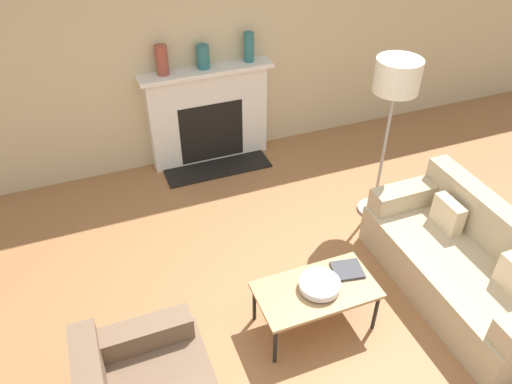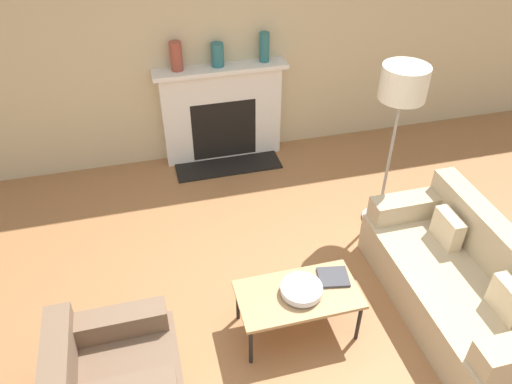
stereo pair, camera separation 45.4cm
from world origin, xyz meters
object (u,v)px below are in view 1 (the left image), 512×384
Objects in this scene: couch at (466,265)px; floor_lamp at (396,87)px; fireplace at (209,117)px; mantel_vase_center_left at (203,57)px; mantel_vase_left at (162,60)px; mantel_vase_center_right at (249,47)px; bowl at (320,285)px; book at (347,270)px; coffee_table at (316,292)px.

couch is 1.08× the size of floor_lamp.
mantel_vase_center_left reaches higher than fireplace.
mantel_vase_left reaches higher than fireplace.
mantel_vase_center_right is (0.99, 0.00, 0.01)m from mantel_vase_left.
couch is 5.77× the size of mantel_vase_left.
mantel_vase_center_left is at bearing 91.85° from bowl.
mantel_vase_center_right reaches higher than mantel_vase_center_left.
book is 2.85m from mantel_vase_center_left.
book is (0.30, 0.09, -0.03)m from bowl.
bowl is 1.03× the size of mantel_vase_left.
mantel_vase_left is 1.23× the size of mantel_vase_center_left.
floor_lamp is (1.34, -1.63, 0.88)m from fireplace.
mantel_vase_center_right is (0.47, 2.77, 0.96)m from coffee_table.
coffee_table is at bearing -79.30° from mantel_vase_left.
couch is at bearing -5.45° from coffee_table.
fireplace is 4.59× the size of mantel_vase_center_right.
mantel_vase_center_right is at bearing 0.00° from mantel_vase_center_left.
fireplace is 2.70m from book.
mantel_vase_center_right is at bearing 97.38° from book.
mantel_vase_left is at bearing 100.70° from coffee_table.
mantel_vase_left reaches higher than couch.
mantel_vase_center_right reaches higher than couch.
bowl is 2.96m from mantel_vase_left.
book is at bearing -81.69° from mantel_vase_center_left.
coffee_table is 2.91× the size of mantel_vase_center_right.
mantel_vase_center_left is (-0.09, 2.78, 0.84)m from bowl.
couch is at bearing -85.16° from floor_lamp.
mantel_vase_center_left is (-0.02, 0.01, 0.74)m from fireplace.
fireplace is 3.24m from couch.
floor_lamp is 5.35× the size of mantel_vase_left.
couch is 7.09× the size of mantel_vase_center_left.
floor_lamp is (-0.11, 1.26, 1.15)m from couch.
book is at bearing -72.52° from mantel_vase_left.
floor_lamp reaches higher than bowl.
bowl is at bearing -95.31° from couch.
mantel_vase_left is 0.96× the size of mantel_vase_center_right.
fireplace reaches higher than coffee_table.
fireplace is 1.58× the size of coffee_table.
fireplace is at bearing 91.44° from bowl.
mantel_vase_center_right is (-0.82, 1.64, -0.10)m from floor_lamp.
bowl is 1.96m from floor_lamp.
floor_lamp reaches higher than fireplace.
couch is (1.45, -2.89, -0.27)m from fireplace.
floor_lamp is 2.13m from mantel_vase_center_left.
coffee_table is (-1.40, 0.13, 0.09)m from couch.
coffee_table is 2.92m from mantel_vase_center_left.
mantel_vase_center_left is at bearing 91.43° from coffee_table.
floor_lamp is 1.84m from mantel_vase_center_right.
couch is at bearing -72.28° from mantel_vase_center_right.
mantel_vase_left is at bearing 180.00° from mantel_vase_center_left.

